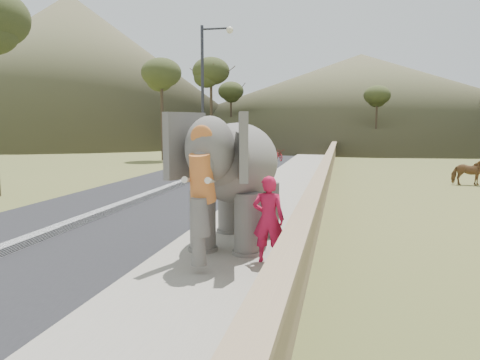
{
  "coord_description": "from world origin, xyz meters",
  "views": [
    {
      "loc": [
        2.35,
        -10.32,
        2.94
      ],
      "look_at": [
        0.2,
        -0.48,
        1.7
      ],
      "focal_mm": 35.0,
      "sensor_mm": 36.0,
      "label": 1
    }
  ],
  "objects_px": {
    "cow": "(469,172)",
    "motorcyclist": "(272,152)",
    "lamppost": "(208,86)",
    "elephant_and_man": "(238,181)"
  },
  "relations": [
    {
      "from": "cow",
      "to": "motorcyclist",
      "type": "bearing_deg",
      "value": 45.49
    },
    {
      "from": "lamppost",
      "to": "cow",
      "type": "height_order",
      "value": "lamppost"
    },
    {
      "from": "lamppost",
      "to": "elephant_and_man",
      "type": "height_order",
      "value": "lamppost"
    },
    {
      "from": "elephant_and_man",
      "to": "motorcyclist",
      "type": "height_order",
      "value": "elephant_and_man"
    },
    {
      "from": "lamppost",
      "to": "cow",
      "type": "bearing_deg",
      "value": -3.13
    },
    {
      "from": "lamppost",
      "to": "motorcyclist",
      "type": "bearing_deg",
      "value": 81.41
    },
    {
      "from": "lamppost",
      "to": "elephant_and_man",
      "type": "xyz_separation_m",
      "value": [
        4.71,
        -13.83,
        -3.26
      ]
    },
    {
      "from": "elephant_and_man",
      "to": "motorcyclist",
      "type": "relative_size",
      "value": 1.81
    },
    {
      "from": "motorcyclist",
      "to": "elephant_and_man",
      "type": "bearing_deg",
      "value": -83.31
    },
    {
      "from": "lamppost",
      "to": "cow",
      "type": "distance_m",
      "value": 13.59
    }
  ]
}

